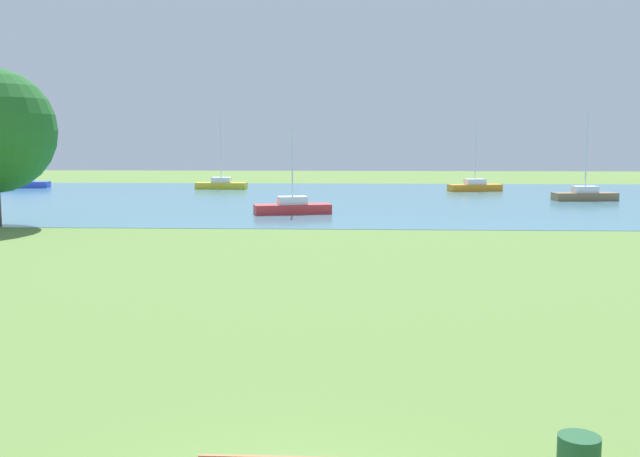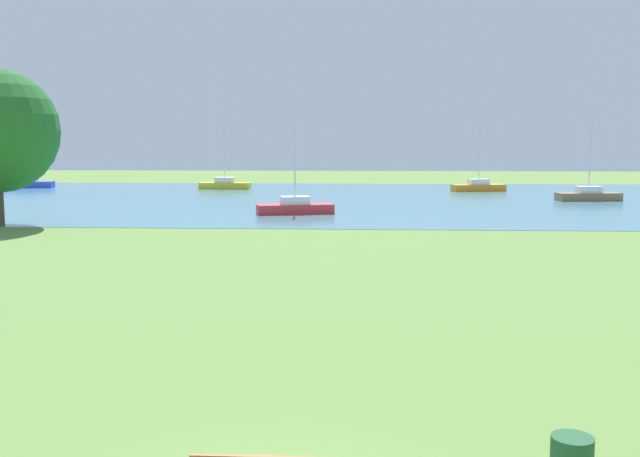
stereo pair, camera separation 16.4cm
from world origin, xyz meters
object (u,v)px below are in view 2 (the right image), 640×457
Objects in this scene: sailboat_brown at (588,195)px; sailboat_blue at (28,183)px; sailboat_orange at (478,186)px; sailboat_yellow at (225,184)px; sailboat_red at (295,207)px.

sailboat_brown reaches higher than sailboat_blue.
sailboat_orange is at bearing -3.13° from sailboat_blue.
sailboat_orange reaches higher than sailboat_blue.
sailboat_brown is at bearing -14.01° from sailboat_blue.
sailboat_brown is at bearing -56.09° from sailboat_orange.
sailboat_blue is 43.12m from sailboat_orange.
sailboat_brown is 51.36m from sailboat_blue.
sailboat_brown is at bearing -21.33° from sailboat_yellow.
sailboat_yellow is 19.48m from sailboat_blue.
sailboat_blue is at bearing 165.99° from sailboat_brown.
sailboat_yellow reaches higher than sailboat_orange.
sailboat_brown is 1.20× the size of sailboat_blue.
sailboat_brown is 1.14× the size of sailboat_orange.
sailboat_red is at bearing -124.84° from sailboat_orange.
sailboat_yellow is 1.28× the size of sailboat_red.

